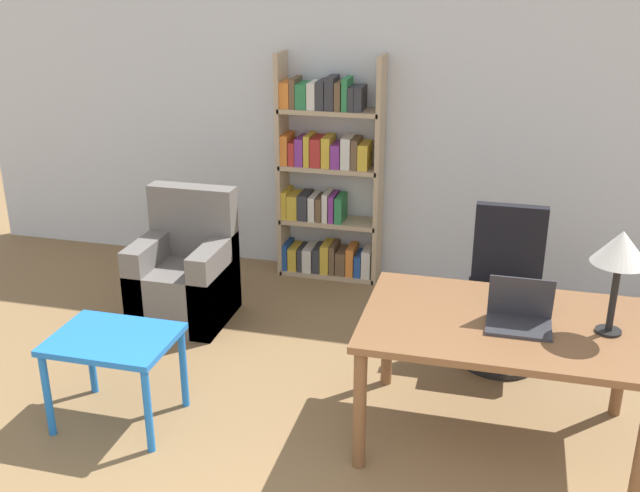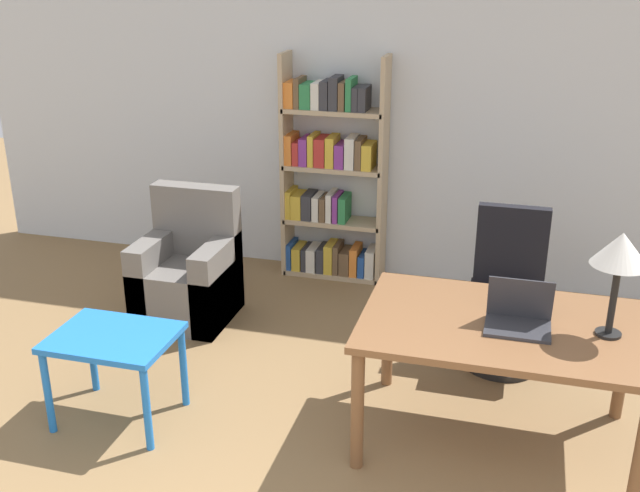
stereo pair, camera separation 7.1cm
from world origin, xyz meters
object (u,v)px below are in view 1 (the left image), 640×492
at_px(laptop, 519,316).
at_px(table_lamp, 621,250).
at_px(bookshelf, 326,180).
at_px(desk, 503,336).
at_px(side_table_blue, 114,349).
at_px(armchair, 185,277).
at_px(office_chair, 505,293).

bearing_deg(laptop, table_lamp, 4.52).
bearing_deg(bookshelf, desk, -53.89).
bearing_deg(desk, side_table_blue, -170.40).
height_order(desk, armchair, armchair).
relative_size(table_lamp, bookshelf, 0.30).
distance_m(desk, laptop, 0.17).
bearing_deg(bookshelf, table_lamp, -45.42).
bearing_deg(desk, laptop, -25.25).
distance_m(table_lamp, side_table_blue, 2.79).
relative_size(side_table_blue, bookshelf, 0.37).
relative_size(desk, armchair, 1.55).
relative_size(laptop, office_chair, 0.32).
height_order(laptop, armchair, laptop).
height_order(laptop, table_lamp, table_lamp).
bearing_deg(armchair, office_chair, -0.58).
distance_m(laptop, armchair, 2.64).
bearing_deg(office_chair, bookshelf, 144.03).
xyz_separation_m(laptop, office_chair, (-0.07, 1.00, -0.32)).
distance_m(laptop, table_lamp, 0.60).
relative_size(side_table_blue, armchair, 0.71).
distance_m(table_lamp, armchair, 3.13).
height_order(table_lamp, armchair, table_lamp).
height_order(desk, office_chair, office_chair).
distance_m(desk, side_table_blue, 2.18).
bearing_deg(side_table_blue, bookshelf, 75.04).
bearing_deg(laptop, bookshelf, 126.95).
height_order(laptop, office_chair, office_chair).
relative_size(laptop, side_table_blue, 0.49).
distance_m(table_lamp, bookshelf, 2.90).
xyz_separation_m(armchair, bookshelf, (0.82, 1.06, 0.51)).
height_order(laptop, side_table_blue, laptop).
height_order(desk, table_lamp, table_lamp).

